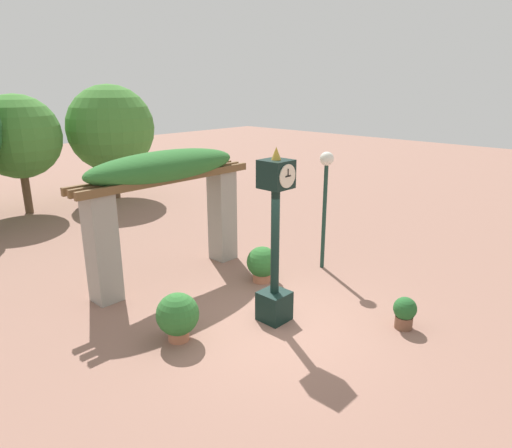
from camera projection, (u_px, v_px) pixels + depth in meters
ground_plane at (273, 323)px, 9.00m from camera, size 60.00×60.00×0.00m
pedestal_clock at (275, 245)px, 8.69m from camera, size 0.54×0.57×3.46m
pergola at (166, 186)px, 10.50m from camera, size 4.60×1.15×3.08m
potted_plant_near_left at (405, 312)px, 8.74m from camera, size 0.45×0.45×0.64m
potted_plant_near_right at (262, 263)px, 10.80m from camera, size 0.74×0.74×0.86m
potted_plant_far_left at (178, 315)px, 8.29m from camera, size 0.79×0.79×0.92m
lamp_post at (326, 183)px, 11.09m from camera, size 0.34×0.34×2.97m
tree_line at (1, 130)px, 15.13m from camera, size 10.02×4.28×5.40m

